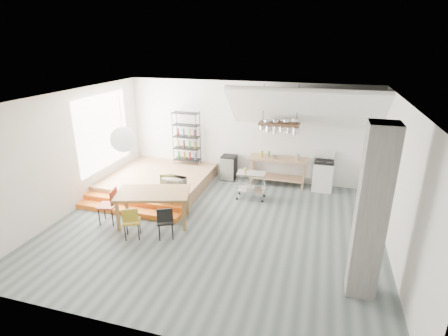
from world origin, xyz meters
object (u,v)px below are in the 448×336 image
(dining_table, at_px, (153,195))
(rolling_cart, at_px, (251,182))
(stove, at_px, (323,175))
(mini_fridge, at_px, (229,167))

(dining_table, relative_size, rolling_cart, 2.38)
(stove, bearing_deg, mini_fridge, 179.17)
(dining_table, bearing_deg, mini_fridge, 56.26)
(stove, bearing_deg, rolling_cart, -147.69)
(dining_table, bearing_deg, rolling_cart, 28.55)
(stove, distance_m, dining_table, 5.27)
(stove, relative_size, mini_fridge, 1.45)
(stove, relative_size, rolling_cart, 1.40)
(rolling_cart, xyz_separation_m, mini_fridge, (-1.03, 1.30, -0.12))
(mini_fridge, bearing_deg, stove, -0.83)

